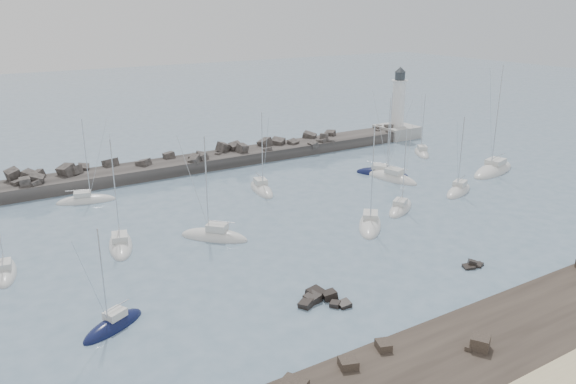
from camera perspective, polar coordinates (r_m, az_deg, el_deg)
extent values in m
plane|color=slate|center=(59.31, 1.94, -6.74)|extent=(400.00, 400.00, 0.00)
cube|color=#2D251F|center=(45.21, 18.30, -16.55)|extent=(140.00, 12.00, 0.70)
cube|color=#2D251F|center=(46.46, 18.94, -14.28)|extent=(1.90, 1.88, 1.07)
cube|color=#2D251F|center=(46.28, 17.87, -14.83)|extent=(0.73, 0.73, 0.33)
cube|color=#2D251F|center=(42.58, 6.14, -16.90)|extent=(1.63, 1.58, 0.65)
cube|color=#2D251F|center=(44.80, 9.67, -15.11)|extent=(1.37, 1.52, 0.63)
cube|color=black|center=(51.71, 4.26, -10.60)|extent=(1.63, 1.55, 1.35)
cube|color=black|center=(50.59, 4.82, -11.43)|extent=(1.23, 1.16, 0.88)
cube|color=black|center=(51.90, 2.81, -10.45)|extent=(1.86, 1.87, 1.36)
cube|color=black|center=(51.14, 2.50, -10.88)|extent=(1.60, 1.53, 1.20)
cube|color=black|center=(50.40, 1.85, -11.40)|extent=(1.66, 1.50, 1.04)
cube|color=black|center=(50.76, 5.74, -11.50)|extent=(1.29, 1.20, 1.21)
cube|color=black|center=(60.00, 17.87, -7.34)|extent=(1.41, 1.31, 0.80)
cube|color=black|center=(60.79, 18.57, -7.18)|extent=(1.51, 1.42, 0.91)
cube|color=black|center=(60.94, 18.86, -7.14)|extent=(1.02, 0.90, 0.76)
cube|color=black|center=(60.41, 18.30, -7.25)|extent=(1.04, 1.01, 0.76)
cube|color=black|center=(60.38, 18.16, -6.97)|extent=(1.26, 1.16, 1.00)
cube|color=#322E2C|center=(89.11, -15.92, 1.41)|extent=(115.00, 6.00, 3.20)
cube|color=#322E2C|center=(95.46, -6.62, 4.51)|extent=(2.64, 2.30, 2.25)
cube|color=#322E2C|center=(99.06, -2.34, 4.95)|extent=(2.80, 2.44, 2.39)
cube|color=#322E2C|center=(105.23, 2.18, 5.63)|extent=(3.08, 3.20, 2.11)
cube|color=#322E2C|center=(87.64, -26.12, 1.51)|extent=(2.42, 2.36, 2.43)
cube|color=#322E2C|center=(87.23, -24.82, 1.49)|extent=(2.58, 2.61, 1.87)
cube|color=#322E2C|center=(113.43, 10.01, 6.29)|extent=(1.16, 1.26, 1.02)
cube|color=#322E2C|center=(113.59, 9.70, 6.08)|extent=(1.49, 1.36, 1.17)
cube|color=#322E2C|center=(96.14, -5.37, 4.56)|extent=(2.10, 1.96, 2.08)
cube|color=#322E2C|center=(89.38, -14.47, 2.82)|extent=(2.59, 2.68, 1.61)
cube|color=#322E2C|center=(89.89, -9.46, 3.24)|extent=(2.63, 2.47, 1.79)
cube|color=#322E2C|center=(96.23, -5.31, 4.18)|extent=(1.30, 1.45, 0.89)
cube|color=#322E2C|center=(101.85, 3.51, 5.05)|extent=(2.13, 2.24, 1.66)
cube|color=#322E2C|center=(100.24, 0.50, 4.92)|extent=(2.07, 2.19, 1.85)
cube|color=#322E2C|center=(87.60, -21.51, 1.93)|extent=(3.18, 2.88, 2.66)
cube|color=#322E2C|center=(89.67, -20.07, 2.30)|extent=(2.04, 2.14, 1.51)
cube|color=#322E2C|center=(94.52, -4.68, 4.41)|extent=(1.85, 2.11, 1.99)
cube|color=#322E2C|center=(102.24, 4.41, 5.12)|extent=(1.80, 1.77, 0.89)
cube|color=#322E2C|center=(84.41, -24.31, 0.66)|extent=(1.99, 1.75, 1.64)
cube|color=#322E2C|center=(113.35, 10.18, 6.39)|extent=(1.86, 1.94, 1.64)
cube|color=#322E2C|center=(114.65, 9.11, 6.43)|extent=(1.70, 1.51, 1.30)
cube|color=#322E2C|center=(112.22, 9.05, 6.13)|extent=(1.03, 1.20, 0.82)
cube|color=#322E2C|center=(100.01, -1.05, 4.96)|extent=(3.01, 3.19, 2.23)
cube|color=#322E2C|center=(111.11, 10.27, 5.88)|extent=(1.21, 1.44, 1.19)
cube|color=#322E2C|center=(93.73, -7.12, 3.78)|extent=(1.33, 1.39, 0.83)
cube|color=#322E2C|center=(85.93, -25.58, 0.81)|extent=(2.52, 2.31, 1.52)
cube|color=#322E2C|center=(90.55, -17.56, 2.70)|extent=(2.52, 2.55, 2.07)
cube|color=#322E2C|center=(87.54, -23.97, 1.63)|extent=(2.01, 1.74, 1.66)
cube|color=#322E2C|center=(87.72, -20.83, 2.07)|extent=(2.39, 2.51, 1.84)
cube|color=#322E2C|center=(87.59, -25.89, 0.82)|extent=(1.59, 1.62, 1.18)
cube|color=#322E2C|center=(84.46, -25.13, 0.87)|extent=(1.66, 1.71, 1.53)
cube|color=#322E2C|center=(102.58, 3.66, 5.52)|extent=(2.23, 2.14, 1.73)
cube|color=#322E2C|center=(90.60, -8.65, 3.41)|extent=(2.01, 1.81, 1.72)
cube|color=#322E2C|center=(87.93, -25.78, 1.06)|extent=(1.75, 1.77, 1.22)
cube|color=#322E2C|center=(92.29, -8.78, 3.51)|extent=(2.08, 1.77, 2.16)
cube|color=#322E2C|center=(99.86, 2.56, 4.82)|extent=(1.65, 1.71, 1.30)
cube|color=#322E2C|center=(95.64, -2.10, 4.26)|extent=(1.68, 1.54, 1.28)
cube|color=#322E2C|center=(85.12, -24.18, 1.09)|extent=(2.48, 2.33, 2.21)
cube|color=#322E2C|center=(107.19, 4.33, 5.81)|extent=(2.55, 2.43, 1.95)
cube|color=#322E2C|center=(101.37, -0.71, 5.02)|extent=(1.27, 1.19, 1.23)
cube|color=#322E2C|center=(92.79, -12.01, 3.62)|extent=(1.77, 1.66, 1.50)
cube|color=#322E2C|center=(92.12, -9.42, 3.39)|extent=(2.51, 2.44, 1.55)
cube|color=#A1A09C|center=(115.47, 10.96, 5.90)|extent=(7.00, 7.00, 3.00)
cylinder|color=white|center=(114.35, 11.15, 8.83)|extent=(2.50, 2.50, 9.00)
cylinder|color=white|center=(113.73, 11.29, 11.03)|extent=(3.20, 3.20, 0.25)
cylinder|color=#31373B|center=(113.62, 11.31, 11.46)|extent=(2.00, 2.00, 1.60)
cone|color=#31373B|center=(113.48, 11.35, 12.11)|extent=(2.20, 2.20, 1.00)
ellipsoid|color=#0E143B|center=(49.63, -17.31, -12.98)|extent=(6.23, 4.40, 1.80)
cube|color=silver|center=(49.25, -17.17, -11.75)|extent=(2.06, 1.85, 0.65)
cylinder|color=silver|center=(47.08, -18.31, -8.16)|extent=(0.11, 0.11, 8.15)
cylinder|color=silver|center=(49.19, -16.87, -10.95)|extent=(2.19, 1.18, 0.09)
ellipsoid|color=silver|center=(64.75, -16.63, -5.26)|extent=(4.49, 8.55, 2.10)
cube|color=silver|center=(63.90, -16.72, -4.39)|extent=(2.16, 2.63, 0.67)
cylinder|color=silver|center=(63.16, -17.18, 0.31)|extent=(0.12, 0.12, 11.03)
cylinder|color=silver|center=(63.14, -16.76, -4.06)|extent=(0.91, 3.19, 0.10)
ellipsoid|color=silver|center=(80.50, -19.81, -0.92)|extent=(8.07, 4.29, 1.94)
cube|color=silver|center=(80.18, -20.17, -0.18)|extent=(2.49, 2.06, 0.61)
cylinder|color=silver|center=(78.78, -19.83, 3.27)|extent=(0.10, 0.10, 10.42)
cylinder|color=silver|center=(80.05, -20.60, 0.17)|extent=(3.01, 0.88, 0.09)
ellipsoid|color=silver|center=(64.65, -7.50, -4.64)|extent=(7.35, 7.51, 2.27)
cube|color=silver|center=(63.99, -7.22, -3.56)|extent=(2.72, 2.74, 0.79)
cylinder|color=silver|center=(62.68, -8.29, 0.79)|extent=(0.13, 0.13, 10.83)
cylinder|color=silver|center=(63.53, -6.77, -3.00)|extent=(2.30, 2.39, 0.11)
ellipsoid|color=silver|center=(80.32, -2.71, 0.16)|extent=(3.91, 8.08, 2.14)
cube|color=silver|center=(80.28, -2.81, 1.10)|extent=(1.97, 2.44, 0.73)
cylinder|color=silver|center=(78.04, -2.64, 4.31)|extent=(0.13, 0.13, 10.47)
cylinder|color=silver|center=(80.58, -2.93, 1.67)|extent=(0.72, 3.06, 0.10)
ellipsoid|color=silver|center=(74.34, 11.35, -1.73)|extent=(7.35, 5.76, 1.91)
cube|color=silver|center=(73.64, 11.33, -0.99)|extent=(2.50, 2.32, 0.63)
cylinder|color=silver|center=(73.15, 11.75, 2.62)|extent=(0.11, 0.11, 9.80)
cylinder|color=silver|center=(72.98, 11.25, -0.68)|extent=(2.51, 1.62, 0.09)
ellipsoid|color=#0E143B|center=(89.15, 9.54, 1.78)|extent=(6.93, 8.15, 2.07)
cube|color=silver|center=(88.90, 9.32, 2.55)|extent=(2.70, 2.84, 0.66)
cylinder|color=silver|center=(87.42, 10.19, 5.78)|extent=(0.11, 0.11, 11.12)
cylinder|color=silver|center=(88.86, 8.98, 2.97)|extent=(2.03, 2.71, 0.09)
ellipsoid|color=silver|center=(83.14, 16.92, -0.01)|extent=(7.73, 5.05, 2.07)
cube|color=silver|center=(83.12, 17.08, 0.86)|extent=(2.50, 2.20, 0.71)
cylinder|color=silver|center=(81.00, 17.17, 3.84)|extent=(0.12, 0.12, 10.03)
cylinder|color=silver|center=(83.41, 17.23, 1.38)|extent=(2.77, 1.27, 0.10)
ellipsoid|color=silver|center=(86.99, 10.46, 1.31)|extent=(4.66, 9.37, 2.31)
cube|color=silver|center=(86.36, 10.76, 2.10)|extent=(2.31, 2.85, 0.74)
cylinder|color=silver|center=(85.62, 10.34, 5.92)|extent=(0.13, 0.13, 12.13)
cylinder|color=silver|center=(85.83, 11.13, 2.46)|extent=(0.88, 3.53, 0.11)
ellipsoid|color=silver|center=(95.25, 20.10, 1.97)|extent=(12.11, 6.56, 2.70)
cube|color=silver|center=(95.37, 20.34, 2.93)|extent=(3.75, 3.12, 0.79)
cylinder|color=silver|center=(92.43, 20.48, 7.18)|extent=(0.14, 0.14, 15.62)
cylinder|color=silver|center=(95.93, 20.58, 3.44)|extent=(4.49, 1.35, 0.11)
ellipsoid|color=silver|center=(103.04, 13.41, 3.79)|extent=(5.78, 7.18, 2.01)
cube|color=silver|center=(102.41, 13.50, 4.39)|extent=(2.30, 2.46, 0.70)
cylinder|color=silver|center=(102.35, 13.58, 6.95)|extent=(0.12, 0.12, 9.64)
cylinder|color=silver|center=(101.79, 13.58, 4.68)|extent=(1.65, 2.44, 0.10)
ellipsoid|color=silver|center=(62.58, -26.77, -7.40)|extent=(3.00, 7.02, 1.89)
cube|color=silver|center=(61.82, -26.93, -6.59)|extent=(1.61, 2.07, 0.65)
cylinder|color=silver|center=(61.16, -27.02, -6.25)|extent=(0.46, 2.71, 0.09)
ellipsoid|color=silver|center=(68.18, 8.32, -3.43)|extent=(7.61, 8.12, 2.16)
cube|color=silver|center=(68.12, 8.38, -2.32)|extent=(2.86, 2.92, 0.69)
cylinder|color=silver|center=(65.36, 8.57, 1.77)|extent=(0.12, 0.12, 11.48)
cylinder|color=silver|center=(68.46, 8.42, -1.64)|extent=(2.33, 2.62, 0.10)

